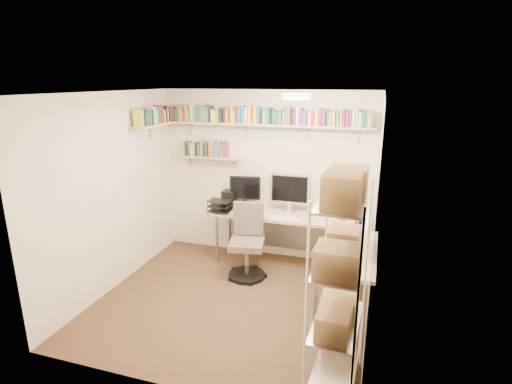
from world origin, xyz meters
TOP-DOWN VIEW (x-y plane):
  - ground at (0.00, 0.00)m, footprint 3.20×3.20m
  - room_shell at (0.00, 0.00)m, footprint 3.24×3.04m
  - wall_shelves at (-0.40, 1.30)m, footprint 3.12×1.09m
  - corner_desk at (0.49, 0.96)m, footprint 2.37×2.01m
  - office_chair at (-0.03, 0.71)m, footprint 0.54×0.54m
  - wire_rack at (1.36, -1.10)m, footprint 0.42×0.81m

SIDE VIEW (x-z plane):
  - ground at x=0.00m, z-range 0.00..0.00m
  - office_chair at x=-0.03m, z-range -0.08..0.94m
  - corner_desk at x=0.49m, z-range 0.09..1.43m
  - wire_rack at x=1.36m, z-range 0.26..2.25m
  - room_shell at x=0.00m, z-range 0.29..2.81m
  - wall_shelves at x=-0.40m, z-range 1.63..2.42m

